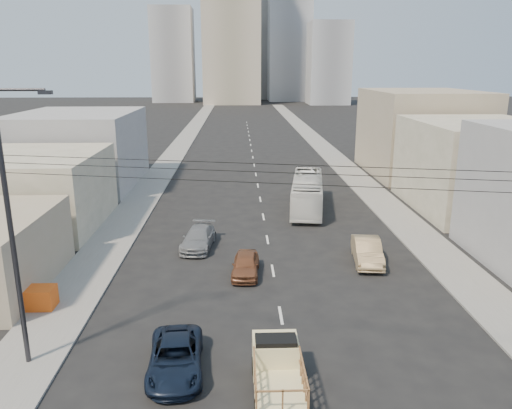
{
  "coord_description": "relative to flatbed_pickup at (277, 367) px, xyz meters",
  "views": [
    {
      "loc": [
        -2.18,
        -15.73,
        12.61
      ],
      "look_at": [
        -0.96,
        17.37,
        3.5
      ],
      "focal_mm": 35.0,
      "sensor_mm": 36.0,
      "label": 1
    }
  ],
  "objects": [
    {
      "name": "bldg_right_far",
      "position": [
        20.69,
        42.36,
        3.91
      ],
      "size": [
        12.0,
        16.0,
        10.0
      ],
      "primitive_type": "cube",
      "color": "tan",
      "rests_on": "ground"
    },
    {
      "name": "navy_pickup",
      "position": [
        -4.23,
        1.5,
        -0.41
      ],
      "size": [
        2.58,
        5.05,
        1.36
      ],
      "primitive_type": "imported",
      "rotation": [
        0.0,
        0.0,
        0.06
      ],
      "color": "black",
      "rests_on": "ground"
    },
    {
      "name": "bldg_right_mid",
      "position": [
        20.19,
        26.36,
        2.91
      ],
      "size": [
        11.0,
        14.0,
        8.0
      ],
      "primitive_type": "cube",
      "color": "#A6A085",
      "rests_on": "ground"
    },
    {
      "name": "city_bus",
      "position": [
        4.85,
        26.81,
        0.47
      ],
      "size": [
        4.3,
        11.53,
        3.14
      ],
      "primitive_type": "imported",
      "rotation": [
        0.0,
        0.0,
        -0.15
      ],
      "color": "white",
      "rests_on": "ground"
    },
    {
      "name": "sedan_grey",
      "position": [
        -4.4,
        16.82,
        -0.37
      ],
      "size": [
        2.61,
        5.18,
        1.44
      ],
      "primitive_type": "imported",
      "rotation": [
        0.0,
        0.0,
        -0.12
      ],
      "color": "gray",
      "rests_on": "ground"
    },
    {
      "name": "high_rise_tower",
      "position": [
        -3.31,
        168.36,
        28.91
      ],
      "size": [
        20.0,
        20.0,
        60.0
      ],
      "primitive_type": "cube",
      "color": "tan",
      "rests_on": "ground"
    },
    {
      "name": "midrise_nw",
      "position": [
        -25.31,
        178.36,
        15.91
      ],
      "size": [
        15.0,
        15.0,
        34.0
      ],
      "primitive_type": "cube",
      "color": "gray",
      "rests_on": "ground"
    },
    {
      "name": "sedan_tan",
      "position": [
        7.07,
        13.55,
        -0.29
      ],
      "size": [
        2.28,
        5.06,
        1.61
      ],
      "primitive_type": "imported",
      "rotation": [
        0.0,
        0.0,
        -0.12
      ],
      "color": "tan",
      "rests_on": "ground"
    },
    {
      "name": "bldg_left_far",
      "position": [
        -18.81,
        37.36,
        2.91
      ],
      "size": [
        12.0,
        16.0,
        8.0
      ],
      "primitive_type": "cube",
      "color": "gray",
      "rests_on": "ground"
    },
    {
      "name": "lane_dashes",
      "position": [
        0.69,
        51.36,
        -1.09
      ],
      "size": [
        0.15,
        104.0,
        0.01
      ],
      "color": "silver",
      "rests_on": "ground"
    },
    {
      "name": "sidewalk_right",
      "position": [
        12.44,
        68.36,
        -1.03
      ],
      "size": [
        3.5,
        180.0,
        0.12
      ],
      "primitive_type": "cube",
      "color": "slate",
      "rests_on": "ground"
    },
    {
      "name": "midrise_ne",
      "position": [
        18.69,
        183.36,
        18.91
      ],
      "size": [
        16.0,
        16.0,
        40.0
      ],
      "primitive_type": "cube",
      "color": "gray",
      "rests_on": "ground"
    },
    {
      "name": "flatbed_pickup",
      "position": [
        0.0,
        0.0,
        0.0
      ],
      "size": [
        1.95,
        4.41,
        1.9
      ],
      "color": "beige",
      "rests_on": "ground"
    },
    {
      "name": "bldg_left_mid",
      "position": [
        -18.31,
        22.36,
        1.91
      ],
      "size": [
        11.0,
        12.0,
        6.0
      ],
      "primitive_type": "cube",
      "color": "#A6A085",
      "rests_on": "ground"
    },
    {
      "name": "sedan_brown",
      "position": [
        -1.07,
        11.77,
        -0.4
      ],
      "size": [
        1.95,
        4.17,
        1.38
      ],
      "primitive_type": "imported",
      "rotation": [
        0.0,
        0.0,
        -0.08
      ],
      "color": "brown",
      "rests_on": "ground"
    },
    {
      "name": "midrise_back",
      "position": [
        6.69,
        198.36,
        20.91
      ],
      "size": [
        18.0,
        18.0,
        44.0
      ],
      "primitive_type": "cube",
      "color": "gray",
      "rests_on": "ground"
    },
    {
      "name": "streetlamp_left",
      "position": [
        -10.7,
        2.36,
        5.34
      ],
      "size": [
        2.36,
        0.25,
        12.0
      ],
      "color": "#2D2D33",
      "rests_on": "ground"
    },
    {
      "name": "crate_stack",
      "position": [
        -12.31,
        7.52,
        -0.4
      ],
      "size": [
        1.8,
        1.2,
        1.14
      ],
      "color": "#EB5816",
      "rests_on": "sidewalk_left"
    },
    {
      "name": "midrise_east",
      "position": [
        30.69,
        163.36,
        12.91
      ],
      "size": [
        14.0,
        14.0,
        28.0
      ],
      "primitive_type": "cube",
      "color": "gray",
      "rests_on": "ground"
    },
    {
      "name": "overhead_wires",
      "position": [
        0.69,
        -0.14,
        7.87
      ],
      "size": [
        23.01,
        5.02,
        0.72
      ],
      "color": "black",
      "rests_on": "ground"
    },
    {
      "name": "sidewalk_left",
      "position": [
        -11.06,
        68.36,
        -1.03
      ],
      "size": [
        3.5,
        180.0,
        0.12
      ],
      "primitive_type": "cube",
      "color": "slate",
      "rests_on": "ground"
    }
  ]
}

